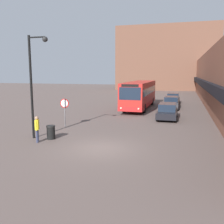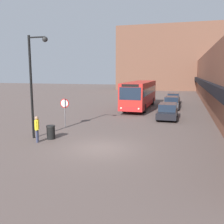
{
  "view_description": "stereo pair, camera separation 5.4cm",
  "coord_description": "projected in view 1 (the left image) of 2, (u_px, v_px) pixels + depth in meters",
  "views": [
    {
      "loc": [
        4.65,
        -13.82,
        4.53
      ],
      "look_at": [
        -0.7,
        4.82,
        1.47
      ],
      "focal_mm": 40.0,
      "sensor_mm": 36.0,
      "label": 1
    },
    {
      "loc": [
        4.7,
        -13.81,
        4.53
      ],
      "look_at": [
        -0.7,
        4.82,
        1.47
      ],
      "focal_mm": 40.0,
      "sensor_mm": 36.0,
      "label": 2
    }
  ],
  "objects": [
    {
      "name": "ground_plane",
      "position": [
        101.0,
        148.0,
        15.1
      ],
      "size": [
        160.0,
        160.0,
        0.0
      ],
      "primitive_type": "plane",
      "color": "brown"
    },
    {
      "name": "street_lamp",
      "position": [
        34.0,
        77.0,
        16.77
      ],
      "size": [
        1.46,
        0.36,
        6.98
      ],
      "color": "black",
      "rests_on": "ground_plane"
    },
    {
      "name": "parked_car_middle",
      "position": [
        171.0,
        103.0,
        31.77
      ],
      "size": [
        1.89,
        4.69,
        1.54
      ],
      "color": "#38383D",
      "rests_on": "ground_plane"
    },
    {
      "name": "stop_sign",
      "position": [
        65.0,
        107.0,
        20.66
      ],
      "size": [
        0.76,
        0.08,
        2.41
      ],
      "color": "gray",
      "rests_on": "ground_plane"
    },
    {
      "name": "city_bus",
      "position": [
        140.0,
        94.0,
        31.79
      ],
      "size": [
        2.65,
        12.18,
        3.39
      ],
      "color": "red",
      "rests_on": "ground_plane"
    },
    {
      "name": "parked_car_back",
      "position": [
        173.0,
        98.0,
        37.02
      ],
      "size": [
        1.86,
        4.34,
        1.52
      ],
      "color": "black",
      "rests_on": "ground_plane"
    },
    {
      "name": "trash_bin",
      "position": [
        51.0,
        132.0,
        17.15
      ],
      "size": [
        0.59,
        0.59,
        0.95
      ],
      "color": "black",
      "rests_on": "ground_plane"
    },
    {
      "name": "building_backdrop_far",
      "position": [
        167.0,
        58.0,
        65.82
      ],
      "size": [
        26.0,
        8.0,
        16.52
      ],
      "color": "brown",
      "rests_on": "ground_plane"
    },
    {
      "name": "building_row_right",
      "position": [
        224.0,
        79.0,
        34.59
      ],
      "size": [
        5.5,
        60.0,
        7.43
      ],
      "color": "brown",
      "rests_on": "ground_plane"
    },
    {
      "name": "parked_car_front",
      "position": [
        167.0,
        111.0,
        24.65
      ],
      "size": [
        1.89,
        4.58,
        1.53
      ],
      "color": "black",
      "rests_on": "ground_plane"
    },
    {
      "name": "pedestrian",
      "position": [
        37.0,
        127.0,
        16.3
      ],
      "size": [
        0.38,
        0.52,
        1.73
      ],
      "rotation": [
        0.0,
        0.0,
        -1.17
      ],
      "color": "#333851",
      "rests_on": "ground_plane"
    }
  ]
}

